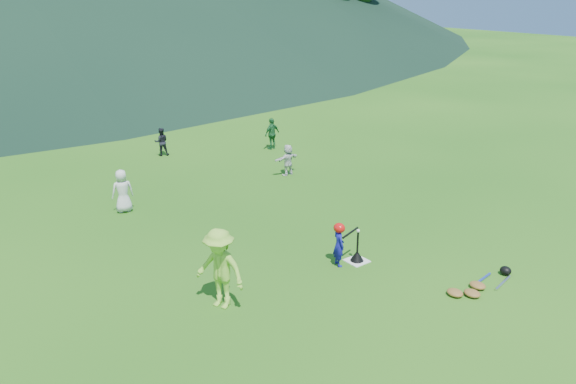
{
  "coord_description": "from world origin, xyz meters",
  "views": [
    {
      "loc": [
        -7.97,
        -7.87,
        5.76
      ],
      "look_at": [
        0.0,
        2.5,
        0.9
      ],
      "focal_mm": 35.0,
      "sensor_mm": 36.0,
      "label": 1
    }
  ],
  "objects_px": {
    "fielder_d": "(288,160)",
    "home_plate": "(357,261)",
    "adult_coach": "(220,269)",
    "equipment_pile": "(478,285)",
    "batter_child": "(339,245)",
    "fielder_a": "(123,191)",
    "batting_tee": "(357,256)",
    "fielder_b": "(161,142)",
    "fielder_c": "(272,134)"
  },
  "relations": [
    {
      "from": "adult_coach",
      "to": "fielder_c",
      "type": "relative_size",
      "value": 1.36
    },
    {
      "from": "home_plate",
      "to": "equipment_pile",
      "type": "xyz_separation_m",
      "value": [
        1.11,
        -2.34,
        0.06
      ]
    },
    {
      "from": "batter_child",
      "to": "adult_coach",
      "type": "xyz_separation_m",
      "value": [
        -2.89,
        0.12,
        0.31
      ]
    },
    {
      "from": "batter_child",
      "to": "batting_tee",
      "type": "xyz_separation_m",
      "value": [
        0.45,
        -0.12,
        -0.35
      ]
    },
    {
      "from": "batter_child",
      "to": "fielder_d",
      "type": "relative_size",
      "value": 0.96
    },
    {
      "from": "fielder_a",
      "to": "fielder_d",
      "type": "bearing_deg",
      "value": -173.33
    },
    {
      "from": "home_plate",
      "to": "adult_coach",
      "type": "distance_m",
      "value": 3.43
    },
    {
      "from": "fielder_d",
      "to": "home_plate",
      "type": "bearing_deg",
      "value": 61.69
    },
    {
      "from": "fielder_a",
      "to": "equipment_pile",
      "type": "xyz_separation_m",
      "value": [
        4.04,
        -8.27,
        -0.52
      ]
    },
    {
      "from": "adult_coach",
      "to": "equipment_pile",
      "type": "relative_size",
      "value": 0.88
    },
    {
      "from": "home_plate",
      "to": "batting_tee",
      "type": "height_order",
      "value": "batting_tee"
    },
    {
      "from": "adult_coach",
      "to": "fielder_c",
      "type": "height_order",
      "value": "adult_coach"
    },
    {
      "from": "fielder_d",
      "to": "batter_child",
      "type": "bearing_deg",
      "value": 57.49
    },
    {
      "from": "adult_coach",
      "to": "fielder_b",
      "type": "height_order",
      "value": "adult_coach"
    },
    {
      "from": "equipment_pile",
      "to": "fielder_c",
      "type": "bearing_deg",
      "value": 75.87
    },
    {
      "from": "fielder_a",
      "to": "home_plate",
      "type": "bearing_deg",
      "value": 125.54
    },
    {
      "from": "home_plate",
      "to": "adult_coach",
      "type": "relative_size",
      "value": 0.28
    },
    {
      "from": "batter_child",
      "to": "equipment_pile",
      "type": "relative_size",
      "value": 0.53
    },
    {
      "from": "fielder_a",
      "to": "equipment_pile",
      "type": "bearing_deg",
      "value": 125.27
    },
    {
      "from": "equipment_pile",
      "to": "batter_child",
      "type": "bearing_deg",
      "value": 122.23
    },
    {
      "from": "home_plate",
      "to": "batter_child",
      "type": "distance_m",
      "value": 0.66
    },
    {
      "from": "batter_child",
      "to": "adult_coach",
      "type": "height_order",
      "value": "adult_coach"
    },
    {
      "from": "batter_child",
      "to": "fielder_c",
      "type": "relative_size",
      "value": 0.83
    },
    {
      "from": "home_plate",
      "to": "equipment_pile",
      "type": "distance_m",
      "value": 2.59
    },
    {
      "from": "batter_child",
      "to": "fielder_b",
      "type": "height_order",
      "value": "fielder_b"
    },
    {
      "from": "fielder_a",
      "to": "fielder_c",
      "type": "xyz_separation_m",
      "value": [
        6.76,
        2.51,
        -0.0
      ]
    },
    {
      "from": "batter_child",
      "to": "fielder_b",
      "type": "relative_size",
      "value": 0.96
    },
    {
      "from": "batter_child",
      "to": "fielder_c",
      "type": "height_order",
      "value": "fielder_c"
    },
    {
      "from": "home_plate",
      "to": "batter_child",
      "type": "relative_size",
      "value": 0.47
    },
    {
      "from": "home_plate",
      "to": "batting_tee",
      "type": "distance_m",
      "value": 0.12
    },
    {
      "from": "equipment_pile",
      "to": "batting_tee",
      "type": "bearing_deg",
      "value": 115.35
    },
    {
      "from": "fielder_a",
      "to": "batting_tee",
      "type": "relative_size",
      "value": 1.72
    },
    {
      "from": "batter_child",
      "to": "batting_tee",
      "type": "distance_m",
      "value": 0.58
    },
    {
      "from": "adult_coach",
      "to": "fielder_b",
      "type": "relative_size",
      "value": 1.59
    },
    {
      "from": "batting_tee",
      "to": "fielder_d",
      "type": "bearing_deg",
      "value": 66.72
    },
    {
      "from": "fielder_a",
      "to": "batting_tee",
      "type": "distance_m",
      "value": 6.63
    },
    {
      "from": "home_plate",
      "to": "batting_tee",
      "type": "xyz_separation_m",
      "value": [
        0.0,
        0.0,
        0.12
      ]
    },
    {
      "from": "batter_child",
      "to": "fielder_a",
      "type": "relative_size",
      "value": 0.82
    },
    {
      "from": "batter_child",
      "to": "adult_coach",
      "type": "bearing_deg",
      "value": 104.89
    },
    {
      "from": "batter_child",
      "to": "fielder_d",
      "type": "bearing_deg",
      "value": -10.14
    },
    {
      "from": "fielder_c",
      "to": "batting_tee",
      "type": "relative_size",
      "value": 1.71
    },
    {
      "from": "batter_child",
      "to": "fielder_b",
      "type": "bearing_deg",
      "value": 13.57
    },
    {
      "from": "fielder_c",
      "to": "fielder_a",
      "type": "bearing_deg",
      "value": 11.44
    },
    {
      "from": "batting_tee",
      "to": "equipment_pile",
      "type": "height_order",
      "value": "batting_tee"
    },
    {
      "from": "home_plate",
      "to": "batter_child",
      "type": "bearing_deg",
      "value": 164.35
    },
    {
      "from": "batter_child",
      "to": "fielder_a",
      "type": "xyz_separation_m",
      "value": [
        -2.49,
        5.8,
        0.1
      ]
    },
    {
      "from": "home_plate",
      "to": "equipment_pile",
      "type": "bearing_deg",
      "value": -64.65
    },
    {
      "from": "fielder_c",
      "to": "fielder_b",
      "type": "bearing_deg",
      "value": -34.53
    },
    {
      "from": "batter_child",
      "to": "fielder_d",
      "type": "height_order",
      "value": "fielder_d"
    },
    {
      "from": "fielder_c",
      "to": "adult_coach",
      "type": "bearing_deg",
      "value": 39.92
    }
  ]
}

